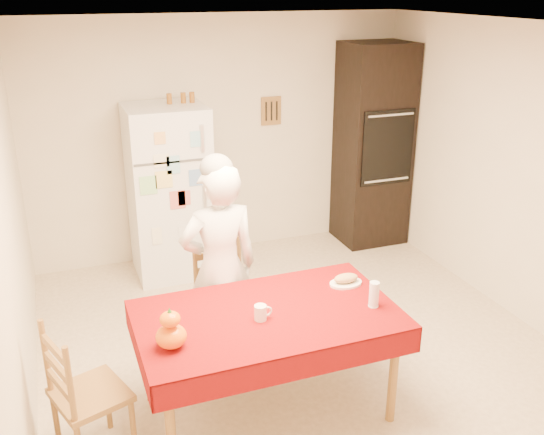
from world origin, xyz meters
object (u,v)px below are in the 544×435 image
refrigerator (169,192)px  bread_plate (346,283)px  oven_cabinet (373,145)px  seated_woman (220,269)px  wine_glass (374,294)px  chair_far (224,298)px  pumpkin_lower (171,336)px  chair_left (79,391)px  dining_table (267,323)px  coffee_mug (260,313)px

refrigerator → bread_plate: bearing=-69.8°
oven_cabinet → seated_woman: bearing=-141.6°
wine_glass → oven_cabinet: bearing=61.1°
chair_far → pumpkin_lower: 1.12m
oven_cabinet → pumpkin_lower: bearing=-136.9°
refrigerator → pumpkin_lower: refrigerator is taller
refrigerator → chair_far: bearing=-87.7°
chair_left → seated_woman: 1.31m
dining_table → chair_far: 0.77m
refrigerator → chair_far: 1.69m
refrigerator → chair_left: refrigerator is taller
dining_table → chair_far: bearing=96.5°
chair_far → seated_woman: seated_woman is taller
pumpkin_lower → wine_glass: wine_glass is taller
oven_cabinet → bread_plate: oven_cabinet is taller
chair_left → wine_glass: (1.90, -0.11, 0.34)m
oven_cabinet → dining_table: bearing=-131.1°
chair_left → bread_plate: size_ratio=3.96×
wine_glass → bread_plate: bearing=95.0°
seated_woman → wine_glass: seated_woman is taller
oven_cabinet → chair_far: (-2.21, -1.70, -0.59)m
seated_woman → wine_glass: bearing=134.3°
chair_left → bread_plate: chair_left is taller
refrigerator → pumpkin_lower: size_ratio=9.16×
pumpkin_lower → bread_plate: 1.37m
oven_cabinet → dining_table: 3.27m
pumpkin_lower → bread_plate: size_ratio=0.77×
chair_left → wine_glass: 1.93m
oven_cabinet → seated_woman: size_ratio=1.36×
seated_woman → bread_plate: seated_woman is taller
coffee_mug → chair_left: bearing=179.6°
wine_glass → seated_woman: bearing=135.8°
chair_left → bread_plate: bearing=-102.1°
chair_far → chair_left: bearing=-151.2°
dining_table → chair_far: chair_far is taller
dining_table → oven_cabinet: bearing=48.9°
oven_cabinet → pumpkin_lower: oven_cabinet is taller
refrigerator → chair_left: bearing=-113.4°
dining_table → coffee_mug: bearing=-139.7°
oven_cabinet → wine_glass: bearing=-118.9°
wine_glass → chair_far: bearing=130.7°
oven_cabinet → dining_table: (-2.13, -2.44, -0.41)m
dining_table → refrigerator: bearing=93.6°
refrigerator → wine_glass: size_ratio=9.66×
chair_far → seated_woman: bearing=-123.1°
oven_cabinet → wine_glass: (-1.44, -2.60, -0.25)m
dining_table → chair_far: (-0.08, 0.75, -0.18)m
seated_woman → pumpkin_lower: seated_woman is taller
chair_left → dining_table: bearing=-106.8°
chair_far → bread_plate: chair_far is taller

